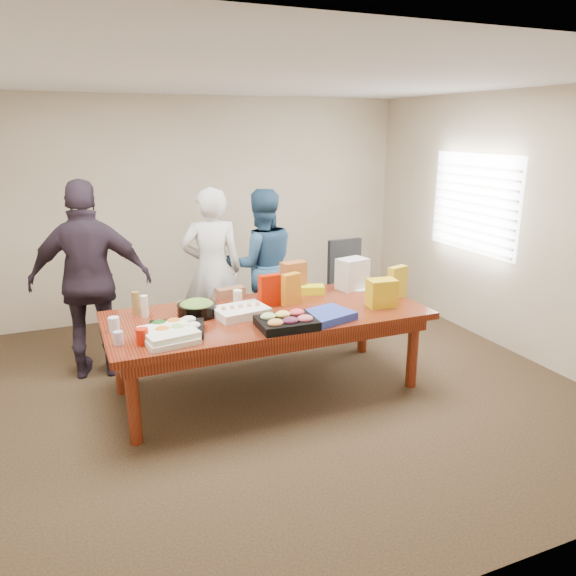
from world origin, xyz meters
name	(u,v)px	position (x,y,z in m)	size (l,w,h in m)	color
floor	(268,390)	(0.00, 0.00, -0.01)	(5.50, 5.00, 0.02)	#47301E
ceiling	(265,76)	(0.00, 0.00, 2.71)	(5.50, 5.00, 0.02)	white
wall_back	(197,208)	(0.00, 2.50, 1.35)	(5.50, 0.04, 2.70)	beige
wall_front	(461,352)	(0.00, -2.50, 1.35)	(5.50, 0.04, 2.70)	beige
wall_right	(514,225)	(2.75, 0.00, 1.35)	(0.04, 5.00, 2.70)	beige
window_panel	(474,203)	(2.72, 0.60, 1.50)	(0.03, 1.40, 1.10)	white
window_blinds	(471,204)	(2.68, 0.60, 1.50)	(0.04, 1.36, 1.00)	beige
conference_table	(268,351)	(0.00, 0.00, 0.38)	(2.80, 1.20, 0.75)	#4C1C0F
office_chair	(352,289)	(1.46, 1.08, 0.51)	(0.52, 0.52, 1.01)	black
person_center	(212,270)	(-0.18, 1.17, 0.87)	(0.64, 0.42, 1.75)	silver
person_right	(262,265)	(0.42, 1.29, 0.85)	(0.82, 0.64, 1.69)	navy
person_left	(91,281)	(-1.41, 0.96, 0.94)	(1.11, 0.46, 1.89)	black
veggie_tray	(176,330)	(-0.85, -0.21, 0.78)	(0.43, 0.34, 0.07)	black
fruit_tray	(287,323)	(0.01, -0.41, 0.79)	(0.47, 0.37, 0.07)	black
sheet_cake	(241,312)	(-0.25, 0.00, 0.79)	(0.44, 0.33, 0.08)	white
salad_bowl	(197,310)	(-0.60, 0.15, 0.80)	(0.34, 0.34, 0.11)	black
chip_bag_blue	(326,316)	(0.39, -0.37, 0.78)	(0.45, 0.33, 0.07)	#283BAB
chip_bag_red	(270,290)	(0.09, 0.17, 0.90)	(0.20, 0.08, 0.29)	#AD1700
chip_bag_yellow	(397,282)	(1.30, -0.07, 0.90)	(0.21, 0.08, 0.31)	yellow
chip_bag_orange	(291,289)	(0.28, 0.14, 0.90)	(0.19, 0.08, 0.29)	orange
mayo_jar	(238,297)	(-0.17, 0.34, 0.82)	(0.08, 0.08, 0.13)	white
mustard_bottle	(264,293)	(0.08, 0.32, 0.83)	(0.05, 0.05, 0.15)	yellow
dressing_bottle	(136,303)	(-1.08, 0.40, 0.85)	(0.07, 0.07, 0.20)	brown
ranch_bottle	(144,306)	(-1.02, 0.29, 0.85)	(0.06, 0.06, 0.19)	silver
banana_bunch	(312,290)	(0.60, 0.37, 0.79)	(0.24, 0.14, 0.08)	#D8E00D
bread_loaf	(230,293)	(-0.18, 0.52, 0.80)	(0.27, 0.12, 0.11)	brown
kraft_bag	(293,278)	(0.45, 0.46, 0.91)	(0.24, 0.14, 0.31)	#9C5524
red_cup	(142,336)	(-1.13, -0.33, 0.81)	(0.09, 0.09, 0.12)	red
clear_cup_a	(118,338)	(-1.30, -0.27, 0.80)	(0.07, 0.07, 0.10)	silver
clear_cup_b	(114,324)	(-1.30, 0.03, 0.81)	(0.09, 0.09, 0.12)	white
pizza_box_lower	(169,338)	(-0.94, -0.35, 0.77)	(0.38, 0.38, 0.04)	silver
pizza_box_upper	(169,332)	(-0.93, -0.32, 0.82)	(0.38, 0.38, 0.04)	white
plate_a	(359,288)	(1.12, 0.34, 0.76)	(0.26, 0.26, 0.02)	white
plate_b	(304,290)	(0.58, 0.50, 0.76)	(0.26, 0.26, 0.02)	silver
dip_bowl_a	(274,296)	(0.20, 0.35, 0.78)	(0.14, 0.14, 0.05)	beige
dip_bowl_b	(187,305)	(-0.63, 0.37, 0.78)	(0.16, 0.16, 0.06)	white
grocery_bag_white	(352,274)	(1.05, 0.37, 0.91)	(0.29, 0.21, 0.31)	silver
grocery_bag_yellow	(382,293)	(1.02, -0.24, 0.88)	(0.25, 0.18, 0.25)	yellow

